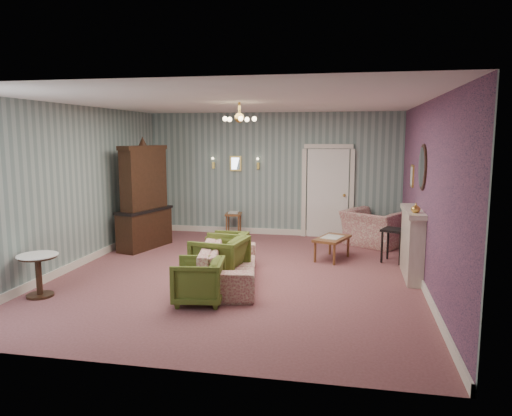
% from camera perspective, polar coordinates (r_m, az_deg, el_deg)
% --- Properties ---
extents(floor, '(7.00, 7.00, 0.00)m').
position_cam_1_polar(floor, '(8.46, -1.87, -7.74)').
color(floor, '#844D50').
rests_on(floor, ground).
extents(ceiling, '(7.00, 7.00, 0.00)m').
position_cam_1_polar(ceiling, '(8.15, -1.97, 12.25)').
color(ceiling, white).
rests_on(ceiling, ground).
extents(wall_back, '(6.00, 0.00, 6.00)m').
position_cam_1_polar(wall_back, '(11.60, 1.99, 3.95)').
color(wall_back, slate).
rests_on(wall_back, ground).
extents(wall_front, '(6.00, 0.00, 6.00)m').
position_cam_1_polar(wall_front, '(4.87, -11.24, -2.48)').
color(wall_front, slate).
rests_on(wall_front, ground).
extents(wall_left, '(0.00, 7.00, 7.00)m').
position_cam_1_polar(wall_left, '(9.32, -20.21, 2.33)').
color(wall_left, slate).
rests_on(wall_left, ground).
extents(wall_right, '(0.00, 7.00, 7.00)m').
position_cam_1_polar(wall_right, '(8.06, 19.37, 1.49)').
color(wall_right, slate).
rests_on(wall_right, ground).
extents(wall_right_floral, '(0.00, 7.00, 7.00)m').
position_cam_1_polar(wall_right_floral, '(8.05, 19.26, 1.49)').
color(wall_right_floral, '#A85471').
rests_on(wall_right_floral, ground).
extents(door, '(1.12, 0.12, 2.16)m').
position_cam_1_polar(door, '(11.46, 8.38, 1.95)').
color(door, white).
rests_on(door, floor).
extents(olive_chair_a, '(0.73, 0.77, 0.70)m').
position_cam_1_polar(olive_chair_a, '(7.02, -6.77, -8.23)').
color(olive_chair_a, '#506021').
rests_on(olive_chair_a, floor).
extents(olive_chair_b, '(0.85, 0.89, 0.81)m').
position_cam_1_polar(olive_chair_b, '(8.01, -4.27, -5.69)').
color(olive_chair_b, '#506021').
rests_on(olive_chair_b, floor).
extents(olive_chair_c, '(0.62, 0.66, 0.68)m').
position_cam_1_polar(olive_chair_c, '(8.90, -3.33, -4.68)').
color(olive_chair_c, '#506021').
rests_on(olive_chair_c, floor).
extents(sofa_chintz, '(1.02, 2.24, 0.84)m').
position_cam_1_polar(sofa_chintz, '(7.90, -3.17, -5.75)').
color(sofa_chintz, '#953C45').
rests_on(sofa_chintz, floor).
extents(wingback_chair, '(1.40, 1.28, 1.03)m').
position_cam_1_polar(wingback_chair, '(10.83, 13.65, -1.61)').
color(wingback_chair, '#953C45').
rests_on(wingback_chair, floor).
extents(dresser, '(0.81, 1.45, 2.29)m').
position_cam_1_polar(dresser, '(10.46, -13.00, 1.57)').
color(dresser, black).
rests_on(dresser, floor).
extents(fireplace, '(0.30, 1.40, 1.16)m').
position_cam_1_polar(fireplace, '(8.57, 17.78, -3.95)').
color(fireplace, beige).
rests_on(fireplace, floor).
extents(mantel_vase, '(0.15, 0.15, 0.15)m').
position_cam_1_polar(mantel_vase, '(8.06, 18.17, -0.00)').
color(mantel_vase, gold).
rests_on(mantel_vase, fireplace).
extents(oval_mirror, '(0.04, 0.76, 0.84)m').
position_cam_1_polar(oval_mirror, '(8.41, 18.85, 4.53)').
color(oval_mirror, white).
rests_on(oval_mirror, wall_right).
extents(framed_print, '(0.04, 0.34, 0.42)m').
position_cam_1_polar(framed_print, '(9.76, 17.80, 3.59)').
color(framed_print, gold).
rests_on(framed_print, wall_right).
extents(coffee_table, '(0.74, 0.97, 0.44)m').
position_cam_1_polar(coffee_table, '(9.50, 8.87, -4.67)').
color(coffee_table, brown).
rests_on(coffee_table, floor).
extents(side_table_black, '(0.56, 0.56, 0.64)m').
position_cam_1_polar(side_table_black, '(9.51, 15.81, -4.26)').
color(side_table_black, black).
rests_on(side_table_black, floor).
extents(pedestal_table, '(0.71, 0.71, 0.64)m').
position_cam_1_polar(pedestal_table, '(7.92, -24.05, -7.22)').
color(pedestal_table, black).
rests_on(pedestal_table, floor).
extents(nesting_table, '(0.41, 0.50, 0.60)m').
position_cam_1_polar(nesting_table, '(11.52, -2.64, -1.85)').
color(nesting_table, brown).
rests_on(nesting_table, floor).
extents(gilt_mirror_back, '(0.28, 0.06, 0.36)m').
position_cam_1_polar(gilt_mirror_back, '(11.72, -2.40, 5.22)').
color(gilt_mirror_back, gold).
rests_on(gilt_mirror_back, wall_back).
extents(sconce_left, '(0.16, 0.12, 0.30)m').
position_cam_1_polar(sconce_left, '(11.84, -5.02, 5.23)').
color(sconce_left, gold).
rests_on(sconce_left, wall_back).
extents(sconce_right, '(0.16, 0.12, 0.30)m').
position_cam_1_polar(sconce_right, '(11.59, 0.23, 5.19)').
color(sconce_right, gold).
rests_on(sconce_right, wall_back).
extents(chandelier, '(0.56, 0.56, 0.36)m').
position_cam_1_polar(chandelier, '(8.13, -1.96, 10.35)').
color(chandelier, gold).
rests_on(chandelier, ceiling).
extents(burgundy_cushion, '(0.41, 0.28, 0.39)m').
position_cam_1_polar(burgundy_cushion, '(10.68, 13.41, -1.92)').
color(burgundy_cushion, maroon).
rests_on(burgundy_cushion, wingback_chair).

